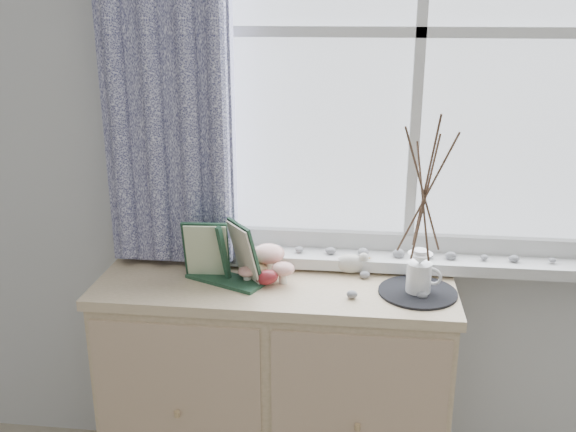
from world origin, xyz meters
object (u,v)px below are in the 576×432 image
object	(u,v)px
sideboard	(276,391)
toadstool_cluster	(269,260)
twig_pitcher	(425,190)
botanical_book	(223,255)

from	to	relation	value
sideboard	toadstool_cluster	xyz separation A→B (m)	(-0.02, 0.04, 0.49)
toadstool_cluster	twig_pitcher	bearing A→B (deg)	-8.53
sideboard	twig_pitcher	distance (m)	0.90
toadstool_cluster	twig_pitcher	xyz separation A→B (m)	(0.49, -0.07, 0.28)
sideboard	twig_pitcher	world-z (taller)	twig_pitcher
toadstool_cluster	botanical_book	bearing A→B (deg)	-149.18
sideboard	twig_pitcher	bearing A→B (deg)	-4.19
twig_pitcher	toadstool_cluster	bearing A→B (deg)	-165.83
toadstool_cluster	twig_pitcher	distance (m)	0.57
sideboard	twig_pitcher	size ratio (longest dim) A/B	2.00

